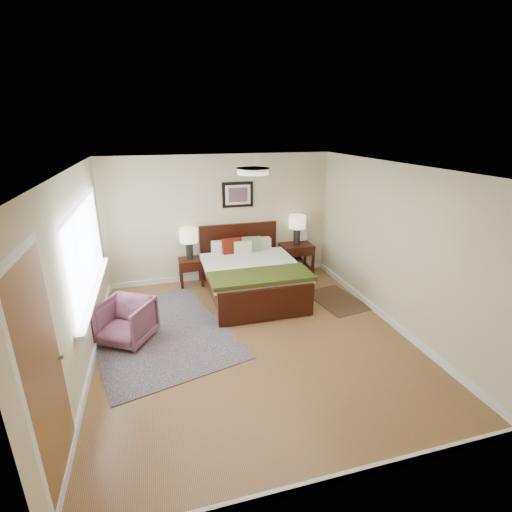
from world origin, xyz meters
name	(u,v)px	position (x,y,z in m)	size (l,w,h in m)	color
floor	(253,339)	(0.00, 0.00, 0.00)	(5.00, 5.00, 0.00)	brown
back_wall	(221,219)	(0.00, 2.50, 1.25)	(4.50, 0.04, 2.50)	beige
front_wall	(337,369)	(0.00, -2.50, 1.25)	(4.50, 0.04, 2.50)	beige
left_wall	(77,277)	(-2.25, 0.00, 1.25)	(0.04, 5.00, 2.50)	beige
right_wall	(395,247)	(2.25, 0.00, 1.25)	(0.04, 5.00, 2.50)	beige
ceiling	(253,168)	(0.00, 0.00, 2.50)	(4.50, 5.00, 0.02)	white
window	(88,250)	(-2.20, 0.70, 1.38)	(0.11, 2.72, 1.32)	silver
door	(45,377)	(-2.23, -1.75, 1.07)	(0.06, 1.00, 2.18)	silver
ceil_fixture	(253,171)	(0.00, 0.00, 2.47)	(0.44, 0.44, 0.08)	white
bed	(251,269)	(0.35, 1.48, 0.52)	(1.71, 2.07, 1.11)	black
wall_art	(238,195)	(0.35, 2.47, 1.72)	(0.62, 0.05, 0.50)	black
nightstand_left	(191,265)	(-0.67, 2.25, 0.42)	(0.45, 0.41, 0.54)	black
nightstand_right	(296,256)	(1.55, 2.26, 0.39)	(0.66, 0.49, 0.65)	black
lamp_left	(189,238)	(-0.67, 2.27, 0.97)	(0.35, 0.35, 0.61)	black
lamp_right	(297,224)	(1.55, 2.27, 1.09)	(0.35, 0.35, 0.61)	black
armchair	(126,321)	(-1.80, 0.45, 0.32)	(0.68, 0.70, 0.64)	brown
rug_persian	(159,332)	(-1.35, 0.57, 0.01)	(1.90, 2.68, 0.01)	#0D1D44
rug_navy	(337,300)	(1.80, 0.84, 0.01)	(0.75, 1.13, 0.01)	black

